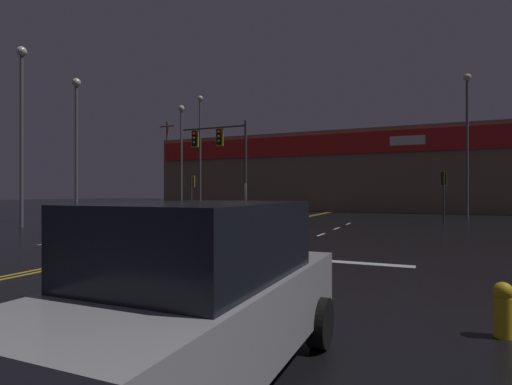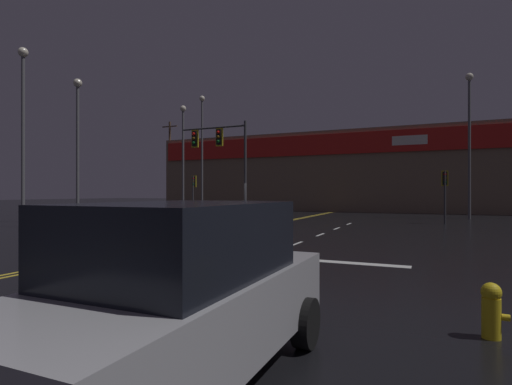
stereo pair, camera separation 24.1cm
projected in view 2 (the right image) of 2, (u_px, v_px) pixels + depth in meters
name	position (u px, v px, depth m)	size (l,w,h in m)	color
ground_plane	(235.00, 231.00, 20.62)	(200.00, 200.00, 0.00)	black
road_markings	(238.00, 234.00, 19.16)	(13.38, 60.00, 0.01)	gold
traffic_signal_median	(219.00, 148.00, 21.85)	(3.98, 0.36, 5.83)	#38383D
traffic_signal_corner_northwest	(194.00, 186.00, 33.87)	(0.42, 0.36, 3.45)	#38383D
traffic_signal_corner_northeast	(445.00, 185.00, 25.45)	(0.42, 0.36, 3.41)	#38383D
streetlight_near_left	(23.00, 114.00, 22.97)	(0.56, 0.56, 10.37)	#59595E
streetlight_near_right	(202.00, 140.00, 40.65)	(0.56, 0.56, 11.89)	#59595E
streetlight_median_approach	(183.00, 145.00, 36.97)	(0.56, 0.56, 10.09)	#59595E
streetlight_far_left	(78.00, 131.00, 26.29)	(0.56, 0.56, 9.52)	#59595E
streetlight_far_right	(469.00, 128.00, 30.16)	(0.56, 0.56, 11.05)	#59595E
fire_hydrant	(491.00, 309.00, 5.43)	(0.35, 0.26, 0.76)	gold
parked_car	(181.00, 293.00, 4.12)	(2.03, 4.30, 1.88)	#ADADB2
building_backdrop	(343.00, 173.00, 46.03)	(42.27, 10.23, 8.55)	#7A6651
utility_pole_row	(355.00, 152.00, 41.17)	(45.43, 0.26, 12.72)	#4C3828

